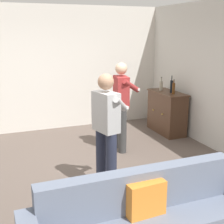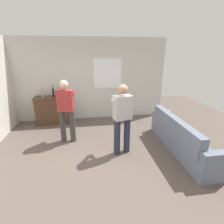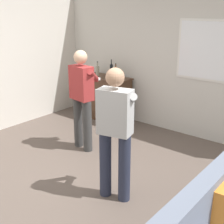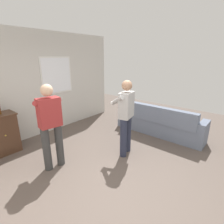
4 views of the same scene
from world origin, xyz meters
The scene contains 9 objects.
ground centered at (0.00, 0.00, 0.00)m, with size 10.40×10.40×0.00m, color brown.
wall_side_left centered at (-2.66, 0.00, 1.40)m, with size 0.12×5.20×2.80m, color silver.
couch centered at (2.01, 0.03, 0.33)m, with size 0.57×2.50×0.86m.
sideboard_cabinet centered at (-1.39, 2.30, 0.47)m, with size 1.05×0.49×0.93m.
bottle_wine_green centered at (-1.60, 2.25, 1.04)m, with size 0.08×0.08×0.31m.
bottle_liquor_amber centered at (-1.14, 2.29, 1.05)m, with size 0.06×0.06×0.31m.
bottle_spirits_clear centered at (-1.29, 2.33, 1.07)m, with size 0.06×0.06×0.37m.
person_standing_left centered at (-0.75, 0.92, 0.94)m, with size 0.55×0.50×1.68m.
person_standing_right centered at (0.58, 0.13, 0.94)m, with size 0.54×0.51×1.68m.
Camera 1 is at (4.46, -1.31, 2.22)m, focal length 50.00 mm.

